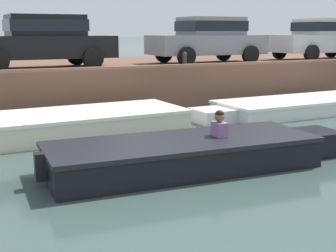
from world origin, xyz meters
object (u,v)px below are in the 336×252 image
object	(u,v)px
car_left_inner_black	(42,39)
car_centre_grey	(208,38)
boat_moored_central_cream	(60,125)
car_right_inner_silver	(324,37)
motorboat_passing	(195,153)
mooring_bollard_east	(185,59)
boat_moored_east_white	(292,107)

from	to	relation	value
car_left_inner_black	car_centre_grey	size ratio (longest dim) A/B	1.07
boat_moored_central_cream	car_right_inner_silver	world-z (taller)	car_right_inner_silver
motorboat_passing	car_centre_grey	xyz separation A→B (m)	(4.13, 6.87, 1.95)
car_left_inner_black	car_right_inner_silver	size ratio (longest dim) A/B	0.97
car_centre_grey	mooring_bollard_east	size ratio (longest dim) A/B	8.92
car_centre_grey	mooring_bollard_east	bearing A→B (deg)	-143.20
motorboat_passing	mooring_bollard_east	xyz separation A→B (m)	(2.68, 5.79, 1.34)
boat_moored_east_white	motorboat_passing	world-z (taller)	motorboat_passing
boat_moored_east_white	car_right_inner_silver	distance (m)	5.38
mooring_bollard_east	car_centre_grey	bearing A→B (deg)	36.80
boat_moored_east_white	car_left_inner_black	world-z (taller)	car_left_inner_black
boat_moored_central_cream	boat_moored_east_white	world-z (taller)	boat_moored_central_cream
boat_moored_central_cream	car_left_inner_black	distance (m)	3.77
motorboat_passing	car_left_inner_black	world-z (taller)	car_left_inner_black
car_centre_grey	car_right_inner_silver	xyz separation A→B (m)	(5.14, 0.00, 0.00)
motorboat_passing	car_centre_grey	world-z (taller)	car_centre_grey
boat_moored_east_white	mooring_bollard_east	bearing A→B (deg)	143.27
motorboat_passing	car_right_inner_silver	xyz separation A→B (m)	(9.27, 6.87, 1.95)
mooring_bollard_east	boat_moored_east_white	bearing A→B (deg)	-36.73
car_centre_grey	mooring_bollard_east	distance (m)	1.91
boat_moored_central_cream	car_right_inner_silver	size ratio (longest dim) A/B	1.51
motorboat_passing	boat_moored_east_white	bearing A→B (deg)	35.58
car_centre_grey	mooring_bollard_east	world-z (taller)	car_centre_grey
boat_moored_east_white	car_right_inner_silver	size ratio (longest dim) A/B	1.42
car_right_inner_silver	mooring_bollard_east	size ratio (longest dim) A/B	9.86
car_right_inner_silver	mooring_bollard_east	world-z (taller)	car_right_inner_silver
boat_moored_central_cream	car_left_inner_black	bearing A→B (deg)	85.77
motorboat_passing	mooring_bollard_east	world-z (taller)	mooring_bollard_east
boat_moored_east_white	motorboat_passing	size ratio (longest dim) A/B	1.04
car_centre_grey	boat_moored_east_white	bearing A→B (deg)	-68.60
motorboat_passing	car_right_inner_silver	world-z (taller)	car_right_inner_silver
car_left_inner_black	car_right_inner_silver	distance (m)	10.71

